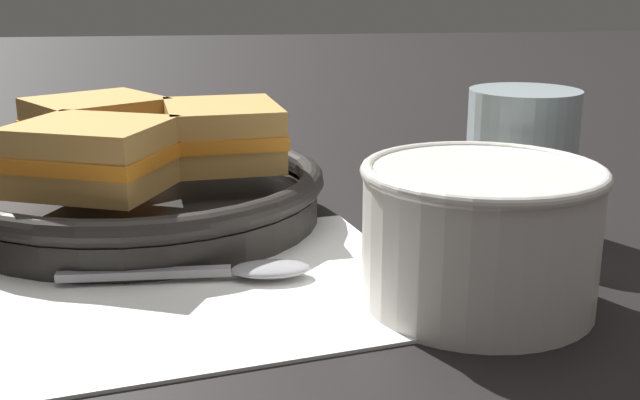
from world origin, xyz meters
TOP-DOWN VIEW (x-y plane):
  - ground_plane at (0.00, 0.00)m, footprint 4.00×4.00m
  - napkin at (-0.09, -0.02)m, footprint 0.30×0.27m
  - soup_bowl at (0.07, -0.06)m, footprint 0.14×0.14m
  - spoon at (-0.07, -0.01)m, footprint 0.15×0.03m
  - skillet at (-0.14, 0.12)m, footprint 0.28×0.28m
  - sandwich_near_left at (-0.16, 0.07)m, footprint 0.12×0.12m
  - sandwich_near_right at (-0.07, 0.13)m, footprint 0.10×0.11m
  - sandwich_far_left at (-0.17, 0.18)m, footprint 0.13×0.12m
  - drinking_glass at (0.14, 0.07)m, footprint 0.08×0.08m

SIDE VIEW (x-z plane):
  - ground_plane at x=0.00m, z-range 0.00..0.00m
  - napkin at x=-0.09m, z-range 0.00..0.00m
  - spoon at x=-0.07m, z-range 0.00..0.01m
  - skillet at x=-0.14m, z-range 0.00..0.04m
  - soup_bowl at x=0.07m, z-range 0.01..0.09m
  - drinking_glass at x=0.14m, z-range 0.00..0.10m
  - sandwich_near_left at x=-0.16m, z-range 0.04..0.09m
  - sandwich_near_right at x=-0.07m, z-range 0.04..0.09m
  - sandwich_far_left at x=-0.17m, z-range 0.04..0.09m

